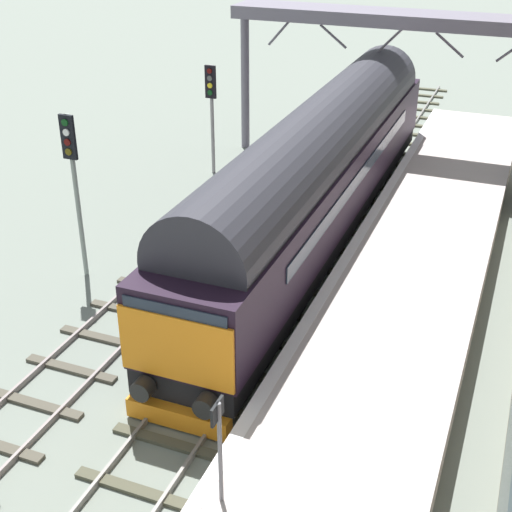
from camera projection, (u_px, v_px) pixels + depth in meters
The scene contains 9 objects.
ground_plane at pixel (209, 385), 17.06m from camera, with size 140.00×140.00×0.00m, color slate.
track_main at pixel (209, 384), 17.03m from camera, with size 2.50×60.00×0.15m.
track_adjacent_west at pixel (87, 353), 18.14m from camera, with size 2.50×60.00×0.15m.
station_platform at pixel (357, 405), 15.65m from camera, with size 4.00×44.00×1.01m.
diesel_locomotive at pixel (319, 169), 22.86m from camera, with size 2.74×20.31×4.68m.
signal_post_near at pixel (74, 175), 20.33m from camera, with size 0.44×0.22×5.01m.
signal_post_mid at pixel (211, 104), 28.14m from camera, with size 0.44×0.22×4.39m.
platform_number_sign at pixel (219, 438), 11.95m from camera, with size 0.10×0.44×2.15m.
overhead_footbridge at pixel (391, 27), 27.74m from camera, with size 12.69×2.00×6.22m.
Camera 1 is at (6.10, -12.28, 10.66)m, focal length 50.26 mm.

